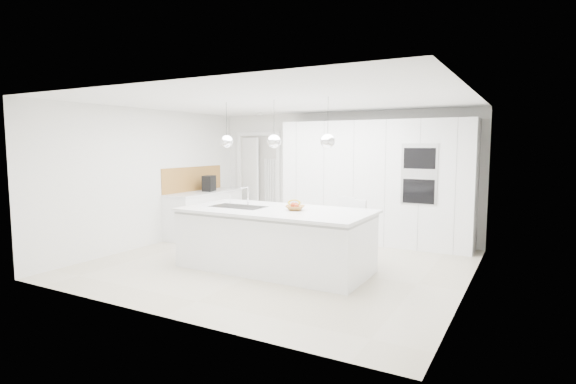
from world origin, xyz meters
The scene contains 27 objects.
floor centered at (0.00, 0.00, 0.00)m, with size 5.50×5.50×0.00m, color beige.
wall_back centered at (0.00, 2.50, 1.25)m, with size 5.50×5.50×0.00m, color silver.
wall_left centered at (-2.75, 0.00, 1.25)m, with size 5.00×5.00×0.00m, color silver.
ceiling centered at (0.00, 0.00, 2.50)m, with size 5.50×5.50×0.00m, color white.
tall_cabinets centered at (0.80, 2.20, 1.15)m, with size 3.60×0.60×2.30m, color white.
oven_stack centered at (1.70, 1.89, 1.35)m, with size 0.62×0.04×1.05m, color #A5A5A8, non-canonical shape.
doorway_frame centered at (-1.95, 2.47, 1.02)m, with size 1.11×0.08×2.13m, color white, non-canonical shape.
hallway_door centered at (-2.20, 2.42, 1.00)m, with size 0.82×0.04×2.00m, color white.
radiator centered at (-1.63, 2.46, 0.85)m, with size 0.32×0.04×1.40m, color white, non-canonical shape.
left_base_cabinets centered at (-2.45, 1.20, 0.43)m, with size 0.60×1.80×0.86m, color white.
left_worktop centered at (-2.45, 1.20, 0.88)m, with size 0.62×1.82×0.04m, color white.
oak_backsplash centered at (-2.74, 1.20, 1.15)m, with size 0.02×1.80×0.50m, color #AC7838.
island_base centered at (0.10, -0.30, 0.43)m, with size 2.80×1.20×0.86m, color white.
island_worktop centered at (0.10, -0.25, 0.88)m, with size 2.84×1.40×0.04m, color white.
island_sink centered at (-0.55, -0.30, 0.82)m, with size 0.84×0.44×0.18m, color #3F3F42, non-canonical shape.
island_tap centered at (-0.50, -0.10, 1.05)m, with size 0.02×0.02×0.30m, color white.
pendant_left centered at (-0.75, -0.30, 1.90)m, with size 0.20×0.20×0.20m, color white.
pendant_mid centered at (0.10, -0.30, 1.90)m, with size 0.20×0.20×0.20m, color white.
pendant_right centered at (0.95, -0.30, 1.90)m, with size 0.20×0.20×0.20m, color white.
fruit_bowl centered at (0.40, -0.21, 0.93)m, with size 0.28×0.28×0.07m, color #AC7838.
espresso_machine centered at (-2.43, 1.33, 1.06)m, with size 0.19×0.30×0.32m, color black.
bar_stool_left centered at (0.80, 0.71, 0.50)m, with size 0.33×0.46×1.00m, color white, non-canonical shape.
bar_stool_right centered at (1.03, 0.59, 0.49)m, with size 0.32×0.45×0.98m, color white, non-canonical shape.
apple_a centered at (0.45, -0.26, 0.97)m, with size 0.08×0.08×0.08m, color #AD3618.
apple_b centered at (0.37, -0.22, 0.97)m, with size 0.08×0.08×0.08m, color #AD3618.
apple_c centered at (0.39, -0.17, 0.97)m, with size 0.08×0.08×0.08m, color #AD3618.
banana_bunch centered at (0.38, -0.20, 1.01)m, with size 0.20×0.20×0.03m, color gold.
Camera 1 is at (3.45, -5.94, 1.85)m, focal length 28.00 mm.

